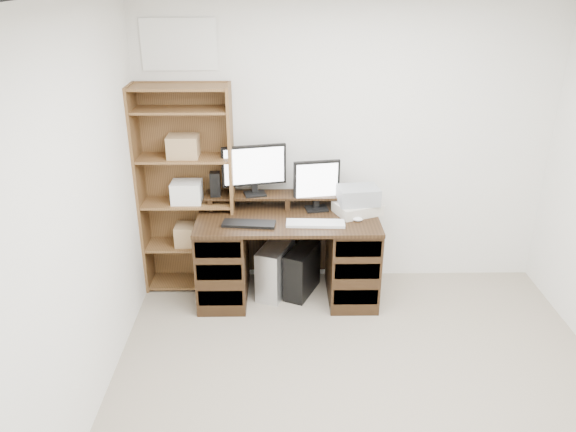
{
  "coord_description": "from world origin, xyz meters",
  "views": [
    {
      "loc": [
        -0.56,
        -2.59,
        2.64
      ],
      "look_at": [
        -0.5,
        1.43,
        0.85
      ],
      "focal_mm": 35.0,
      "sensor_mm": 36.0,
      "label": 1
    }
  ],
  "objects_px": {
    "printer": "(358,208)",
    "desk": "(288,255)",
    "tower_black": "(302,271)",
    "bookshelf": "(187,189)",
    "monitor_small": "(317,183)",
    "tower_silver": "(276,269)",
    "monitor_wide": "(254,167)"
  },
  "relations": [
    {
      "from": "desk",
      "to": "monitor_wide",
      "type": "distance_m",
      "value": 0.8
    },
    {
      "from": "tower_black",
      "to": "bookshelf",
      "type": "bearing_deg",
      "value": -165.74
    },
    {
      "from": "bookshelf",
      "to": "monitor_wide",
      "type": "bearing_deg",
      "value": -0.44
    },
    {
      "from": "desk",
      "to": "printer",
      "type": "distance_m",
      "value": 0.72
    },
    {
      "from": "desk",
      "to": "monitor_wide",
      "type": "xyz_separation_m",
      "value": [
        -0.28,
        0.21,
        0.72
      ]
    },
    {
      "from": "printer",
      "to": "desk",
      "type": "bearing_deg",
      "value": 164.26
    },
    {
      "from": "desk",
      "to": "monitor_wide",
      "type": "relative_size",
      "value": 2.81
    },
    {
      "from": "monitor_wide",
      "to": "monitor_small",
      "type": "bearing_deg",
      "value": -17.71
    },
    {
      "from": "printer",
      "to": "bookshelf",
      "type": "distance_m",
      "value": 1.45
    },
    {
      "from": "monitor_small",
      "to": "printer",
      "type": "height_order",
      "value": "monitor_small"
    },
    {
      "from": "desk",
      "to": "monitor_wide",
      "type": "bearing_deg",
      "value": 143.09
    },
    {
      "from": "monitor_wide",
      "to": "monitor_small",
      "type": "xyz_separation_m",
      "value": [
        0.52,
        -0.05,
        -0.13
      ]
    },
    {
      "from": "printer",
      "to": "bookshelf",
      "type": "bearing_deg",
      "value": 151.86
    },
    {
      "from": "printer",
      "to": "tower_black",
      "type": "bearing_deg",
      "value": 161.08
    },
    {
      "from": "desk",
      "to": "monitor_small",
      "type": "distance_m",
      "value": 0.66
    },
    {
      "from": "tower_silver",
      "to": "tower_black",
      "type": "xyz_separation_m",
      "value": [
        0.23,
        -0.01,
        -0.02
      ]
    },
    {
      "from": "desk",
      "to": "printer",
      "type": "relative_size",
      "value": 4.2
    },
    {
      "from": "desk",
      "to": "monitor_small",
      "type": "height_order",
      "value": "monitor_small"
    },
    {
      "from": "desk",
      "to": "bookshelf",
      "type": "xyz_separation_m",
      "value": [
        -0.85,
        0.21,
        0.53
      ]
    },
    {
      "from": "printer",
      "to": "tower_silver",
      "type": "relative_size",
      "value": 0.78
    },
    {
      "from": "monitor_wide",
      "to": "monitor_small",
      "type": "height_order",
      "value": "monitor_wide"
    },
    {
      "from": "tower_silver",
      "to": "bookshelf",
      "type": "distance_m",
      "value": 1.03
    },
    {
      "from": "printer",
      "to": "tower_black",
      "type": "height_order",
      "value": "printer"
    },
    {
      "from": "tower_silver",
      "to": "bookshelf",
      "type": "relative_size",
      "value": 0.25
    },
    {
      "from": "bookshelf",
      "to": "tower_silver",
      "type": "bearing_deg",
      "value": -12.33
    },
    {
      "from": "tower_silver",
      "to": "monitor_small",
      "type": "bearing_deg",
      "value": 38.25
    },
    {
      "from": "tower_silver",
      "to": "bookshelf",
      "type": "height_order",
      "value": "bookshelf"
    },
    {
      "from": "tower_black",
      "to": "bookshelf",
      "type": "height_order",
      "value": "bookshelf"
    },
    {
      "from": "desk",
      "to": "monitor_wide",
      "type": "height_order",
      "value": "monitor_wide"
    },
    {
      "from": "tower_silver",
      "to": "desk",
      "type": "bearing_deg",
      "value": -4.6
    },
    {
      "from": "tower_silver",
      "to": "monitor_wide",
      "type": "bearing_deg",
      "value": 158.32
    },
    {
      "from": "monitor_small",
      "to": "tower_silver",
      "type": "bearing_deg",
      "value": -172.07
    }
  ]
}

